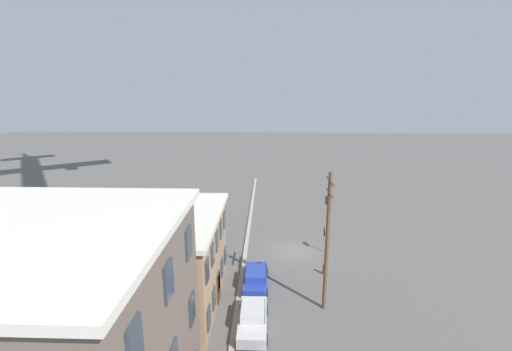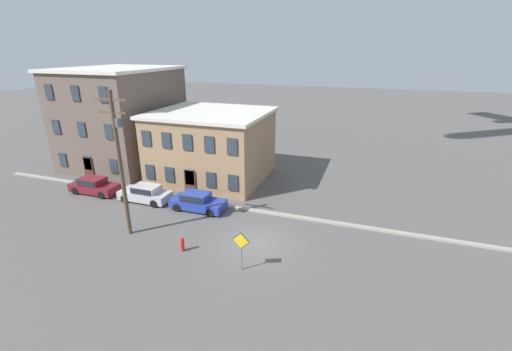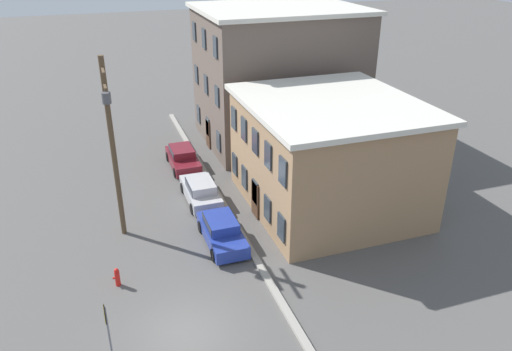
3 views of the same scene
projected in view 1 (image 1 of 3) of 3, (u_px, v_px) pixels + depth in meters
The scene contains 8 objects.
ground_plane at pixel (292, 251), 32.95m from camera, with size 200.00×200.00×0.00m, color #565451.
kerb_strip at pixel (246, 249), 33.08m from camera, with size 56.00×0.36×0.16m, color #9E998E.
apartment_midblock at pixel (154, 258), 24.45m from camera, with size 10.80×9.61×6.63m.
car_silver at pixel (253, 317), 22.08m from camera, with size 4.40×1.92×1.43m.
car_blue at pixel (256, 277), 26.85m from camera, with size 4.40×1.92×1.43m.
caution_sign at pixel (324, 235), 32.54m from camera, with size 1.04×0.08×2.49m.
utility_pole at pixel (328, 235), 22.98m from camera, with size 2.40×0.44×9.91m.
fire_hydrant at pixel (324, 269), 28.65m from camera, with size 0.24×0.34×0.96m.
Camera 1 is at (-30.38, 2.48, 14.89)m, focal length 24.00 mm.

